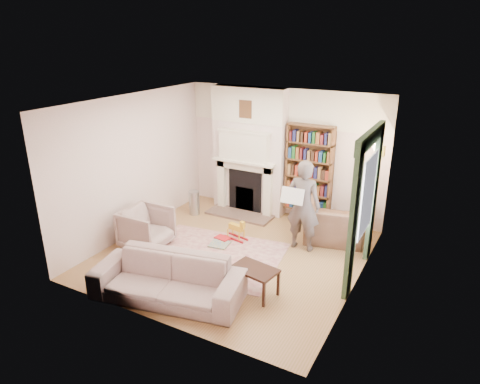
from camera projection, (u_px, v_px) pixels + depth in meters
The scene contains 25 objects.
floor at pixel (234, 254), 7.97m from camera, with size 4.50×4.50×0.00m, color olive.
ceiling at pixel (233, 102), 6.99m from camera, with size 4.50×4.50×0.00m, color white.
wall_back at pixel (283, 153), 9.34m from camera, with size 4.50×4.50×0.00m, color white.
wall_front at pixel (150, 233), 5.63m from camera, with size 4.50×4.50×0.00m, color white.
wall_left at pixel (134, 165), 8.48m from camera, with size 4.50×4.50×0.00m, color white.
wall_right at pixel (362, 206), 6.48m from camera, with size 4.50×4.50×0.00m, color white.
fireplace at pixel (249, 152), 9.51m from camera, with size 1.70×0.58×2.80m.
bookcase at pixel (309, 169), 9.02m from camera, with size 1.00×0.24×1.85m, color brown.
window at pixel (368, 195), 6.80m from camera, with size 0.02×0.90×1.30m, color silver.
curtain_left at pixel (353, 225), 6.33m from camera, with size 0.07×0.32×2.40m, color #2C452E.
curtain_right at pixel (373, 195), 7.48m from camera, with size 0.07×0.32×2.40m, color #2C452E.
pelmet at pixel (371, 137), 6.49m from camera, with size 0.09×1.70×0.24m, color #2C452E.
wall_sconce at pixel (373, 150), 7.64m from camera, with size 0.20×0.24×0.24m, color gold, non-canonical shape.
rug at pixel (212, 255), 7.91m from camera, with size 2.48×1.90×0.01m, color beige.
armchair_reading at pixel (335, 223), 8.35m from camera, with size 1.19×1.04×0.77m, color #4F342A.
armchair_left at pixel (146, 228), 8.14m from camera, with size 0.82×0.84×0.77m, color #B9B199.
sofa at pixel (168, 279), 6.54m from camera, with size 2.31×0.90×0.67m, color #B5A895.
man_reading at pixel (303, 206), 7.89m from camera, with size 0.64×0.42×1.75m, color #504340.
newspaper at pixel (292, 196), 7.71m from camera, with size 0.42×0.02×0.30m, color silver.
coffee_table at pixel (254, 281), 6.69m from camera, with size 0.70×0.45×0.45m, color black, non-canonical shape.
paraffin_heater at pixel (194, 203), 9.63m from camera, with size 0.24×0.24×0.55m, color #97999E.
rocking_horse at pixel (236, 229), 8.46m from camera, with size 0.49×0.19×0.43m, color gold, non-canonical shape.
board_game at pixel (219, 244), 8.28m from camera, with size 0.36×0.36×0.03m, color gold.
game_box_lid at pixel (222, 238), 8.48m from camera, with size 0.29×0.19×0.05m, color red.
comic_annuals at pixel (230, 265), 7.55m from camera, with size 0.74×0.58×0.02m.
Camera 1 is at (3.46, -6.16, 3.88)m, focal length 32.00 mm.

